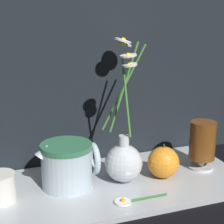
{
  "coord_description": "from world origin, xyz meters",
  "views": [
    {
      "loc": [
        -0.27,
        -0.76,
        0.41
      ],
      "look_at": [
        0.01,
        0.0,
        0.19
      ],
      "focal_mm": 60.0,
      "sensor_mm": 36.0,
      "label": 1
    }
  ],
  "objects_px": {
    "tea_glass": "(203,143)",
    "ceramic_pitcher": "(68,163)",
    "vase_with_flowers": "(124,156)",
    "orange_fruit": "(163,162)"
  },
  "relations": [
    {
      "from": "vase_with_flowers",
      "to": "ceramic_pitcher",
      "type": "height_order",
      "value": "vase_with_flowers"
    },
    {
      "from": "tea_glass",
      "to": "orange_fruit",
      "type": "relative_size",
      "value": 1.46
    },
    {
      "from": "orange_fruit",
      "to": "vase_with_flowers",
      "type": "bearing_deg",
      "value": 171.4
    },
    {
      "from": "tea_glass",
      "to": "ceramic_pitcher",
      "type": "bearing_deg",
      "value": 176.08
    },
    {
      "from": "vase_with_flowers",
      "to": "tea_glass",
      "type": "bearing_deg",
      "value": -1.39
    },
    {
      "from": "ceramic_pitcher",
      "to": "tea_glass",
      "type": "distance_m",
      "value": 0.35
    },
    {
      "from": "ceramic_pitcher",
      "to": "orange_fruit",
      "type": "height_order",
      "value": "ceramic_pitcher"
    },
    {
      "from": "ceramic_pitcher",
      "to": "orange_fruit",
      "type": "distance_m",
      "value": 0.23
    },
    {
      "from": "vase_with_flowers",
      "to": "orange_fruit",
      "type": "distance_m",
      "value": 0.1
    },
    {
      "from": "vase_with_flowers",
      "to": "tea_glass",
      "type": "relative_size",
      "value": 2.69
    }
  ]
}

